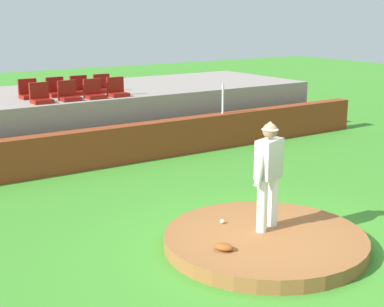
% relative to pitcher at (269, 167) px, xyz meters
% --- Properties ---
extents(ground_plane, '(60.00, 60.00, 0.00)m').
position_rel_pitcher_xyz_m(ground_plane, '(-0.19, -0.18, -1.27)').
color(ground_plane, '#3E8B29').
extents(pitchers_mound, '(3.27, 3.27, 0.23)m').
position_rel_pitcher_xyz_m(pitchers_mound, '(-0.19, -0.18, -1.15)').
color(pitchers_mound, brown).
rests_on(pitchers_mound, ground_plane).
extents(pitcher, '(0.77, 0.41, 1.79)m').
position_rel_pitcher_xyz_m(pitcher, '(0.00, 0.00, 0.00)').
color(pitcher, white).
rests_on(pitcher, pitchers_mound).
extents(baseball, '(0.07, 0.07, 0.07)m').
position_rel_pitcher_xyz_m(baseball, '(-0.49, 0.58, -1.00)').
color(baseball, white).
rests_on(baseball, pitchers_mound).
extents(fielding_glove, '(0.32, 0.36, 0.11)m').
position_rel_pitcher_xyz_m(fielding_glove, '(-1.13, -0.33, -0.99)').
color(fielding_glove, brown).
rests_on(fielding_glove, pitchers_mound).
extents(brick_barrier, '(17.15, 0.40, 0.95)m').
position_rel_pitcher_xyz_m(brick_barrier, '(-0.19, 5.84, -0.79)').
color(brick_barrier, brown).
rests_on(brick_barrier, ground_plane).
extents(fence_post_right, '(0.06, 0.06, 0.83)m').
position_rel_pitcher_xyz_m(fence_post_right, '(3.47, 5.84, 0.10)').
color(fence_post_right, silver).
rests_on(fence_post_right, brick_barrier).
extents(bleacher_platform, '(15.20, 4.33, 1.51)m').
position_rel_pitcher_xyz_m(bleacher_platform, '(-0.19, 8.69, -0.51)').
color(bleacher_platform, gray).
rests_on(bleacher_platform, ground_plane).
extents(stadium_chair_0, '(0.48, 0.44, 0.50)m').
position_rel_pitcher_xyz_m(stadium_chair_0, '(-1.26, 7.03, 0.40)').
color(stadium_chair_0, maroon).
rests_on(stadium_chair_0, bleacher_platform).
extents(stadium_chair_1, '(0.48, 0.44, 0.50)m').
position_rel_pitcher_xyz_m(stadium_chair_1, '(-0.52, 7.05, 0.40)').
color(stadium_chair_1, maroon).
rests_on(stadium_chair_1, bleacher_platform).
extents(stadium_chair_2, '(0.48, 0.44, 0.50)m').
position_rel_pitcher_xyz_m(stadium_chair_2, '(0.17, 7.04, 0.40)').
color(stadium_chair_2, maroon).
rests_on(stadium_chair_2, bleacher_platform).
extents(stadium_chair_3, '(0.48, 0.44, 0.50)m').
position_rel_pitcher_xyz_m(stadium_chair_3, '(0.83, 7.03, 0.40)').
color(stadium_chair_3, maroon).
rests_on(stadium_chair_3, bleacher_platform).
extents(stadium_chair_4, '(0.48, 0.44, 0.50)m').
position_rel_pitcher_xyz_m(stadium_chair_4, '(-1.24, 7.97, 0.40)').
color(stadium_chair_4, maroon).
rests_on(stadium_chair_4, bleacher_platform).
extents(stadium_chair_5, '(0.48, 0.44, 0.50)m').
position_rel_pitcher_xyz_m(stadium_chair_5, '(-0.51, 7.94, 0.40)').
color(stadium_chair_5, maroon).
rests_on(stadium_chair_5, bleacher_platform).
extents(stadium_chair_6, '(0.48, 0.44, 0.50)m').
position_rel_pitcher_xyz_m(stadium_chair_6, '(0.17, 7.95, 0.40)').
color(stadium_chair_6, maroon).
rests_on(stadium_chair_6, bleacher_platform).
extents(stadium_chair_7, '(0.48, 0.44, 0.50)m').
position_rel_pitcher_xyz_m(stadium_chair_7, '(0.86, 7.96, 0.40)').
color(stadium_chair_7, maroon).
rests_on(stadium_chair_7, bleacher_platform).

